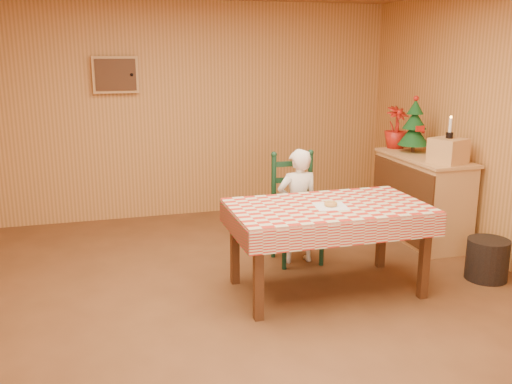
# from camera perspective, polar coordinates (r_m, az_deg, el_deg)

# --- Properties ---
(ground) EXTENTS (6.00, 6.00, 0.00)m
(ground) POSITION_cam_1_polar(r_m,az_deg,el_deg) (4.62, 0.71, -12.10)
(ground) COLOR brown
(ground) RESTS_ON ground
(cabin_walls) EXTENTS (5.10, 6.05, 2.65)m
(cabin_walls) POSITION_cam_1_polar(r_m,az_deg,el_deg) (4.66, -1.19, 11.48)
(cabin_walls) COLOR #C98B48
(cabin_walls) RESTS_ON ground
(dining_table) EXTENTS (1.66, 0.96, 0.77)m
(dining_table) POSITION_cam_1_polar(r_m,az_deg,el_deg) (4.84, 7.21, -2.22)
(dining_table) COLOR #4E2A14
(dining_table) RESTS_ON ground
(ladder_chair) EXTENTS (0.44, 0.40, 1.08)m
(ladder_chair) POSITION_cam_1_polar(r_m,az_deg,el_deg) (5.59, 3.98, -1.86)
(ladder_chair) COLOR black
(ladder_chair) RESTS_ON ground
(seated_child) EXTENTS (0.41, 0.27, 1.12)m
(seated_child) POSITION_cam_1_polar(r_m,az_deg,el_deg) (5.52, 4.19, -1.43)
(seated_child) COLOR white
(seated_child) RESTS_ON ground
(napkin) EXTENTS (0.29, 0.29, 0.00)m
(napkin) POSITION_cam_1_polar(r_m,az_deg,el_deg) (4.77, 7.47, -1.42)
(napkin) COLOR white
(napkin) RESTS_ON dining_table
(donut) EXTENTS (0.12, 0.12, 0.04)m
(donut) POSITION_cam_1_polar(r_m,az_deg,el_deg) (4.77, 7.48, -1.18)
(donut) COLOR gold
(donut) RESTS_ON napkin
(shelf_unit) EXTENTS (0.54, 1.24, 0.93)m
(shelf_unit) POSITION_cam_1_polar(r_m,az_deg,el_deg) (6.44, 16.20, -0.59)
(shelf_unit) COLOR tan
(shelf_unit) RESTS_ON ground
(crate) EXTENTS (0.38, 0.38, 0.25)m
(crate) POSITION_cam_1_polar(r_m,az_deg,el_deg) (6.00, 18.67, 3.93)
(crate) COLOR tan
(crate) RESTS_ON shelf_unit
(christmas_tree) EXTENTS (0.34, 0.34, 0.62)m
(christmas_tree) POSITION_cam_1_polar(r_m,az_deg,el_deg) (6.52, 15.55, 6.30)
(christmas_tree) COLOR #4E2A14
(christmas_tree) RESTS_ON shelf_unit
(flower_arrangement) EXTENTS (0.31, 0.31, 0.48)m
(flower_arrangement) POSITION_cam_1_polar(r_m,az_deg,el_deg) (6.75, 13.83, 6.30)
(flower_arrangement) COLOR #AB190F
(flower_arrangement) RESTS_ON shelf_unit
(candle_set) EXTENTS (0.07, 0.07, 0.22)m
(candle_set) POSITION_cam_1_polar(r_m,az_deg,el_deg) (5.97, 18.81, 5.72)
(candle_set) COLOR black
(candle_set) RESTS_ON crate
(storage_bin) EXTENTS (0.46, 0.46, 0.37)m
(storage_bin) POSITION_cam_1_polar(r_m,az_deg,el_deg) (5.61, 22.12, -6.27)
(storage_bin) COLOR black
(storage_bin) RESTS_ON ground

